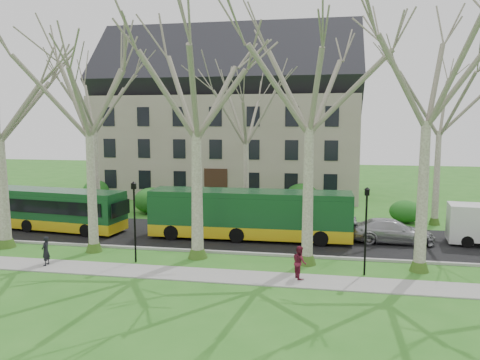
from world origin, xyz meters
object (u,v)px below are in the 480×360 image
(pedestrian_a, at_px, (46,251))
(pedestrian_b, at_px, (300,262))
(bus_follow, at_px, (250,214))
(sedan, at_px, (392,231))
(bus_lead, at_px, (45,209))

(pedestrian_a, height_order, pedestrian_b, pedestrian_b)
(pedestrian_b, bearing_deg, pedestrian_a, 66.80)
(bus_follow, xyz_separation_m, pedestrian_a, (-9.64, -7.50, -0.83))
(pedestrian_a, bearing_deg, bus_follow, 124.30)
(sedan, distance_m, pedestrian_b, 9.41)
(bus_lead, bearing_deg, bus_follow, 6.85)
(pedestrian_a, bearing_deg, bus_lead, -150.91)
(bus_follow, distance_m, pedestrian_a, 12.24)
(bus_follow, height_order, pedestrian_a, bus_follow)
(bus_follow, xyz_separation_m, pedestrian_b, (3.57, -7.19, -0.81))
(pedestrian_a, relative_size, pedestrian_b, 0.97)
(bus_lead, distance_m, bus_follow, 14.49)
(pedestrian_a, bearing_deg, pedestrian_b, 87.74)
(bus_follow, bearing_deg, pedestrian_a, -142.92)
(bus_lead, xyz_separation_m, pedestrian_b, (18.05, -7.24, -0.66))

